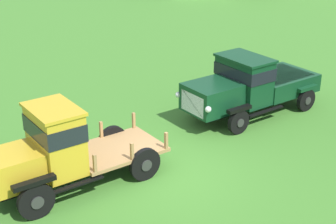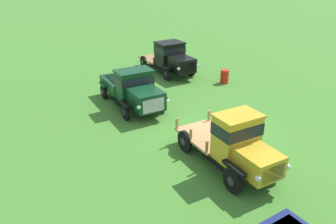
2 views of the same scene
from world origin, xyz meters
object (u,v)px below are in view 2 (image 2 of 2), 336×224
object	(u,v)px
vintage_truck_far_side	(171,58)
vintage_truck_midrow_center	(133,88)
vintage_truck_second_in_line	(237,144)
oil_drum_beside_row	(224,76)

from	to	relation	value
vintage_truck_far_side	vintage_truck_midrow_center	bearing A→B (deg)	152.97
vintage_truck_second_in_line	oil_drum_beside_row	world-z (taller)	vintage_truck_second_in_line
vintage_truck_second_in_line	vintage_truck_far_side	size ratio (longest dim) A/B	0.89
oil_drum_beside_row	vintage_truck_far_side	bearing A→B (deg)	54.85
vintage_truck_midrow_center	oil_drum_beside_row	distance (m)	6.76
vintage_truck_far_side	oil_drum_beside_row	distance (m)	3.99
vintage_truck_midrow_center	vintage_truck_second_in_line	bearing A→B (deg)	-151.09
vintage_truck_second_in_line	vintage_truck_midrow_center	bearing A→B (deg)	28.91
vintage_truck_midrow_center	vintage_truck_far_side	xyz separation A→B (m)	(5.40, -2.75, 0.13)
vintage_truck_second_in_line	oil_drum_beside_row	bearing A→B (deg)	-13.14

